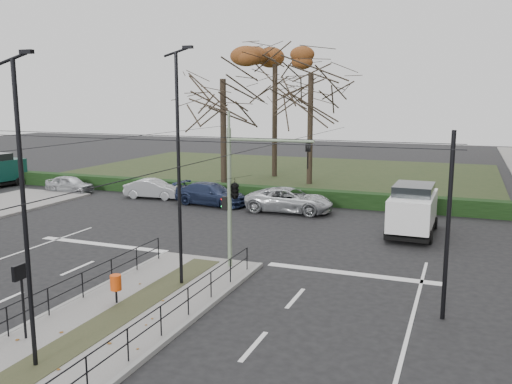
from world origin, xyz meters
TOP-DOWN VIEW (x-y plane):
  - ground at (0.00, 0.00)m, footprint 140.00×140.00m
  - median_island at (0.00, -2.50)m, footprint 4.40×15.00m
  - park at (-6.00, 32.00)m, footprint 38.00×26.00m
  - hedge at (-6.00, 18.60)m, footprint 38.00×1.00m
  - median_railing at (0.00, -2.60)m, footprint 4.14×13.24m
  - catenary at (0.00, 1.62)m, footprint 20.00×34.00m
  - traffic_light at (1.54, 4.19)m, footprint 3.83×2.19m
  - litter_bin at (-0.70, -0.92)m, footprint 0.38×0.38m
  - info_panel at (-1.51, -4.15)m, footprint 0.13×0.58m
  - streetlamp_median_near at (-0.04, -5.31)m, footprint 0.66×0.14m
  - streetlamp_median_far at (0.42, 1.58)m, footprint 0.72×0.15m
  - parked_car_first at (-17.21, 16.47)m, footprint 3.77×1.60m
  - parked_car_second at (-10.21, 16.76)m, footprint 4.15×1.83m
  - parked_car_third at (-5.41, 16.06)m, footprint 5.16×2.54m
  - parked_car_fourth at (0.05, 15.79)m, footprint 5.45×2.69m
  - white_van at (7.62, 12.86)m, footprint 2.33×5.01m
  - rust_tree at (-5.68, 29.36)m, footprint 8.41×8.41m
  - bare_tree_center at (-1.65, 26.33)m, footprint 8.59×8.59m
  - bare_tree_near at (-6.45, 20.35)m, footprint 6.72×6.72m

SIDE VIEW (x-z plane):
  - ground at x=0.00m, z-range 0.00..0.00m
  - park at x=-6.00m, z-range 0.00..0.10m
  - median_island at x=0.00m, z-range 0.00..0.14m
  - hedge at x=-6.00m, z-range 0.00..1.00m
  - parked_car_first at x=-17.21m, z-range 0.00..1.27m
  - parked_car_second at x=-10.21m, z-range 0.00..1.33m
  - parked_car_third at x=-5.41m, z-range 0.00..1.44m
  - parked_car_fourth at x=0.05m, z-range 0.00..1.49m
  - litter_bin at x=-0.70m, z-range 0.35..1.32m
  - median_railing at x=0.00m, z-range 0.52..1.44m
  - white_van at x=7.62m, z-range 0.05..2.65m
  - info_panel at x=-1.51m, z-range 0.77..2.98m
  - traffic_light at x=1.54m, z-range 0.60..6.24m
  - catenary at x=0.00m, z-range 0.42..6.42m
  - streetlamp_median_near at x=-0.04m, z-range 0.21..8.12m
  - streetlamp_median_far at x=0.42m, z-range 0.21..8.78m
  - bare_tree_near at x=-6.45m, z-range 2.24..13.08m
  - bare_tree_center at x=-1.65m, z-range 2.39..13.97m
  - rust_tree at x=-5.68m, z-range 3.39..16.10m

